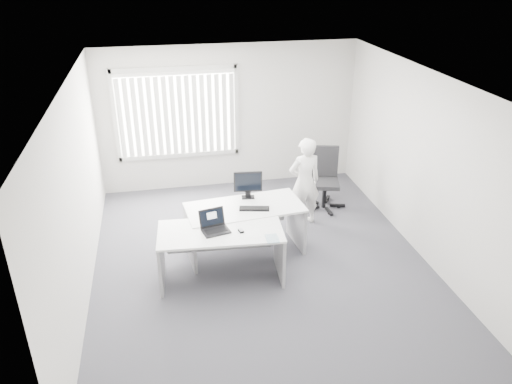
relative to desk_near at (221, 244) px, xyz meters
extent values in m
plane|color=#4D4C53|center=(0.64, 0.25, -0.57)|extent=(6.00, 6.00, 0.00)
cube|color=beige|center=(0.64, 3.25, 0.83)|extent=(5.00, 0.02, 2.80)
cube|color=beige|center=(0.64, -2.75, 0.83)|extent=(5.00, 0.02, 2.80)
cube|color=beige|center=(-1.86, 0.25, 0.83)|extent=(0.02, 6.00, 2.80)
cube|color=beige|center=(3.14, 0.25, 0.83)|extent=(0.02, 6.00, 2.80)
cube|color=white|center=(0.64, 0.25, 2.23)|extent=(5.00, 6.00, 0.02)
cube|color=beige|center=(-0.36, 3.21, 0.98)|extent=(2.32, 0.06, 1.76)
cube|color=silver|center=(0.00, 0.00, 0.21)|extent=(1.80, 0.94, 0.03)
cube|color=#9F9FA2|center=(-0.85, 0.06, -0.19)|extent=(0.10, 0.75, 0.76)
cube|color=#9F9FA2|center=(0.85, -0.06, -0.19)|extent=(0.10, 0.75, 0.76)
cube|color=silver|center=(0.46, 0.62, 0.22)|extent=(1.84, 1.01, 0.03)
cube|color=#9F9FA2|center=(-0.40, 0.54, -0.19)|extent=(0.12, 0.76, 0.77)
cube|color=#9F9FA2|center=(1.32, 0.71, -0.19)|extent=(0.12, 0.76, 0.77)
cylinder|color=black|center=(2.17, 1.83, -0.53)|extent=(0.78, 0.78, 0.09)
cylinder|color=black|center=(2.17, 1.83, -0.33)|extent=(0.08, 0.08, 0.49)
cube|color=black|center=(2.17, 1.83, -0.08)|extent=(0.60, 0.60, 0.08)
cube|color=black|center=(2.23, 2.04, 0.26)|extent=(0.47, 0.18, 0.59)
imported|color=silver|center=(1.63, 1.35, 0.21)|extent=(0.62, 0.45, 1.57)
cube|color=white|center=(0.40, -0.16, 0.22)|extent=(0.28, 0.21, 0.00)
cube|color=white|center=(0.66, -0.36, 0.23)|extent=(0.18, 0.24, 0.01)
cube|color=black|center=(0.59, 0.51, 0.24)|extent=(0.47, 0.25, 0.02)
camera|label=1|loc=(-0.72, -6.00, 3.74)|focal=35.00mm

